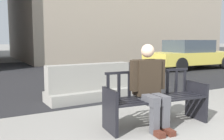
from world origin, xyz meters
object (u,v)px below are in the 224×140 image
at_px(seated_person, 150,84).
at_px(car_taxi_near, 190,55).
at_px(street_bench, 156,101).
at_px(jersey_barrier_centre, 89,85).

distance_m(seated_person, car_taxi_near, 8.94).
distance_m(street_bench, jersey_barrier_centre, 2.13).
bearing_deg(jersey_barrier_centre, car_taxi_near, 27.44).
height_order(jersey_barrier_centre, car_taxi_near, car_taxi_near).
xyz_separation_m(street_bench, jersey_barrier_centre, (-0.25, 2.11, -0.06)).
height_order(seated_person, car_taxi_near, car_taxi_near).
bearing_deg(car_taxi_near, jersey_barrier_centre, -152.56).
relative_size(seated_person, jersey_barrier_centre, 0.65).
distance_m(street_bench, seated_person, 0.34).
relative_size(seated_person, car_taxi_near, 0.29).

